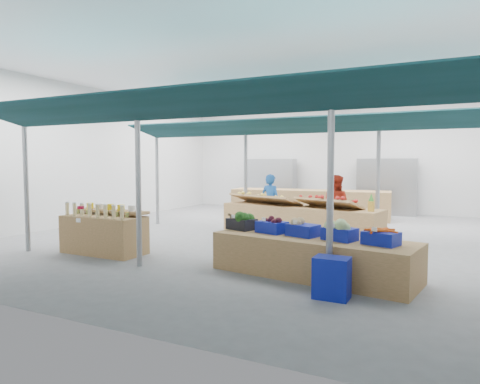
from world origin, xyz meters
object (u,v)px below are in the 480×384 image
at_px(crate_stack, 332,278).
at_px(vendor_right, 335,205).
at_px(vendor_left, 271,202).
at_px(bottle_shelf, 105,233).
at_px(fruit_counter, 299,223).
at_px(veg_counter, 313,257).

xyz_separation_m(crate_stack, vendor_right, (-1.20, 5.12, 0.49)).
height_order(crate_stack, vendor_left, vendor_left).
bearing_deg(crate_stack, vendor_left, 120.39).
bearing_deg(bottle_shelf, vendor_right, 48.88).
xyz_separation_m(bottle_shelf, fruit_counter, (3.19, 3.14, -0.01)).
distance_m(veg_counter, vendor_right, 4.17).
xyz_separation_m(crate_stack, vendor_left, (-3.00, 5.12, 0.49)).
bearing_deg(vendor_right, veg_counter, 108.43).
distance_m(bottle_shelf, vendor_left, 4.70).
relative_size(vendor_left, vendor_right, 1.00).
bearing_deg(fruit_counter, bottle_shelf, -125.65).
relative_size(fruit_counter, vendor_right, 2.50).
height_order(veg_counter, fruit_counter, fruit_counter).
xyz_separation_m(veg_counter, vendor_right, (-0.62, 4.10, 0.46)).
bearing_deg(crate_stack, bottle_shelf, 170.02).
distance_m(vendor_left, vendor_right, 1.80).
bearing_deg(veg_counter, bottle_shelf, -169.09).
xyz_separation_m(bottle_shelf, vendor_left, (1.99, 4.24, 0.35)).
bearing_deg(crate_stack, veg_counter, 119.46).
height_order(bottle_shelf, crate_stack, bottle_shelf).
xyz_separation_m(bottle_shelf, crate_stack, (4.99, -0.88, -0.14)).
bearing_deg(fruit_counter, veg_counter, -58.01).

